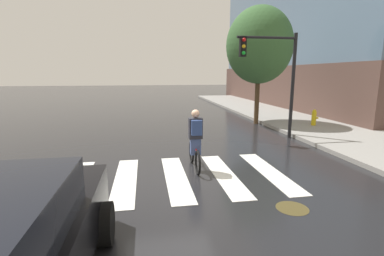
# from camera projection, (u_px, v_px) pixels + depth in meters

# --- Properties ---
(ground_plane) EXTENTS (120.00, 120.00, 0.00)m
(ground_plane) POSITION_uv_depth(u_px,v_px,m) (169.00, 178.00, 7.22)
(ground_plane) COLOR black
(crosswalk_stripes) EXTENTS (6.93, 3.29, 0.01)m
(crosswalk_stripes) POSITION_uv_depth(u_px,v_px,m) (151.00, 178.00, 7.14)
(crosswalk_stripes) COLOR silver
(crosswalk_stripes) RESTS_ON ground
(manhole_cover) EXTENTS (0.64, 0.64, 0.01)m
(manhole_cover) POSITION_uv_depth(u_px,v_px,m) (292.00, 208.00, 5.57)
(manhole_cover) COLOR #473D1E
(manhole_cover) RESTS_ON ground
(cyclist) EXTENTS (0.36, 1.71, 1.69)m
(cyclist) POSITION_uv_depth(u_px,v_px,m) (195.00, 140.00, 7.66)
(cyclist) COLOR black
(cyclist) RESTS_ON ground
(traffic_light_near) EXTENTS (2.47, 0.28, 4.20)m
(traffic_light_near) POSITION_uv_depth(u_px,v_px,m) (274.00, 68.00, 11.05)
(traffic_light_near) COLOR black
(traffic_light_near) RESTS_ON ground
(fire_hydrant) EXTENTS (0.33, 0.22, 0.78)m
(fire_hydrant) POSITION_uv_depth(u_px,v_px,m) (314.00, 118.00, 13.66)
(fire_hydrant) COLOR gold
(fire_hydrant) RESTS_ON sidewalk
(street_tree_near) EXTENTS (3.37, 3.37, 5.99)m
(street_tree_near) POSITION_uv_depth(u_px,v_px,m) (259.00, 45.00, 14.28)
(street_tree_near) COLOR #4C3823
(street_tree_near) RESTS_ON ground
(corner_building) EXTENTS (17.78, 23.05, 14.17)m
(corner_building) POSITION_uv_depth(u_px,v_px,m) (368.00, 21.00, 23.76)
(corner_building) COLOR brown
(corner_building) RESTS_ON ground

